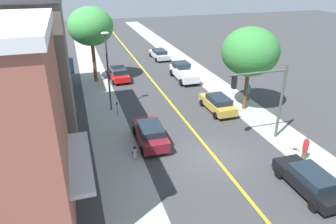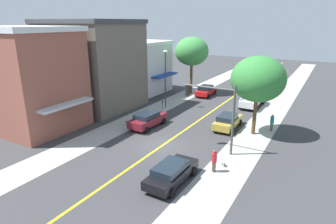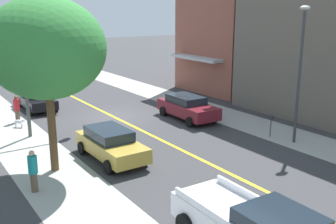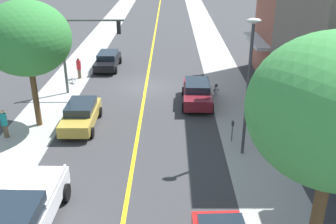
{
  "view_description": "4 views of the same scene",
  "coord_description": "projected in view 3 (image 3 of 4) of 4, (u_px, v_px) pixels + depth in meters",
  "views": [
    {
      "loc": [
        -8.62,
        -16.56,
        11.97
      ],
      "look_at": [
        -2.08,
        4.34,
        1.85
      ],
      "focal_mm": 32.96,
      "sensor_mm": 36.0,
      "label": 1
    },
    {
      "loc": [
        12.19,
        -20.1,
        10.54
      ],
      "look_at": [
        -1.89,
        4.19,
        1.67
      ],
      "focal_mm": 30.6,
      "sensor_mm": 36.0,
      "label": 2
    },
    {
      "loc": [
        11.31,
        23.47,
        7.04
      ],
      "look_at": [
        -0.65,
        5.68,
        1.45
      ],
      "focal_mm": 42.29,
      "sensor_mm": 36.0,
      "label": 3
    },
    {
      "loc": [
        -1.9,
        28.44,
        10.44
      ],
      "look_at": [
        -1.79,
        7.66,
        1.25
      ],
      "focal_mm": 41.02,
      "sensor_mm": 36.0,
      "label": 4
    }
  ],
  "objects": [
    {
      "name": "traffic_light_mast",
      "position": [
        50.0,
        66.0,
        22.35
      ],
      "size": [
        4.62,
        0.32,
        5.87
      ],
      "rotation": [
        0.0,
        0.0,
        3.14
      ],
      "color": "#474C47",
      "rests_on": "ground"
    },
    {
      "name": "pale_office_building",
      "position": [
        244.0,
        32.0,
        35.22
      ],
      "size": [
        10.87,
        7.89,
        10.16
      ],
      "rotation": [
        0.0,
        0.0,
        -1.57
      ],
      "color": "#935142",
      "rests_on": "ground"
    },
    {
      "name": "black_sedan_right_curb",
      "position": [
        35.0,
        99.0,
        28.56
      ],
      "size": [
        2.08,
        4.73,
        1.42
      ],
      "rotation": [
        0.0,
        0.0,
        1.56
      ],
      "color": "black",
      "rests_on": "ground"
    },
    {
      "name": "ground_plane",
      "position": [
        113.0,
        117.0,
        26.72
      ],
      "size": [
        140.0,
        140.0,
        0.0
      ],
      "primitive_type": "plane",
      "color": "#38383A"
    },
    {
      "name": "brick_apartment_block",
      "position": [
        335.0,
        33.0,
        27.88
      ],
      "size": [
        10.93,
        9.44,
        10.84
      ],
      "rotation": [
        0.0,
        0.0,
        -1.57
      ],
      "color": "#665B51",
      "rests_on": "ground"
    },
    {
      "name": "street_tree_left_near",
      "position": [
        46.0,
        49.0,
        16.49
      ],
      "size": [
        5.06,
        5.06,
        7.6
      ],
      "color": "brown",
      "rests_on": "ground"
    },
    {
      "name": "maroon_sedan_left_curb",
      "position": [
        187.0,
        107.0,
        25.95
      ],
      "size": [
        2.23,
        4.78,
        1.55
      ],
      "rotation": [
        0.0,
        0.0,
        1.54
      ],
      "color": "maroon",
      "rests_on": "ground"
    },
    {
      "name": "sidewalk_left",
      "position": [
        190.0,
        104.0,
        30.23
      ],
      "size": [
        3.24,
        126.0,
        0.01
      ],
      "primitive_type": "cube",
      "color": "#9E9E99",
      "rests_on": "ground"
    },
    {
      "name": "parking_meter",
      "position": [
        271.0,
        123.0,
        22.27
      ],
      "size": [
        0.12,
        0.18,
        1.26
      ],
      "color": "#4C4C51",
      "rests_on": "ground"
    },
    {
      "name": "street_lamp",
      "position": [
        300.0,
        62.0,
        20.48
      ],
      "size": [
        0.7,
        0.36,
        7.22
      ],
      "color": "#38383D",
      "rests_on": "ground"
    },
    {
      "name": "pedestrian_red_shirt",
      "position": [
        17.0,
        108.0,
        25.17
      ],
      "size": [
        0.37,
        0.37,
        1.73
      ],
      "rotation": [
        0.0,
        0.0,
        4.42
      ],
      "color": "brown",
      "rests_on": "ground"
    },
    {
      "name": "gold_sedan_right_curb",
      "position": [
        111.0,
        144.0,
        18.97
      ],
      "size": [
        2.05,
        4.57,
        1.5
      ],
      "rotation": [
        0.0,
        0.0,
        1.58
      ],
      "color": "#B29338",
      "rests_on": "ground"
    },
    {
      "name": "pedestrian_teal_shirt",
      "position": [
        33.0,
        170.0,
        15.51
      ],
      "size": [
        0.37,
        0.37,
        1.73
      ],
      "rotation": [
        0.0,
        0.0,
        3.98
      ],
      "color": "brown",
      "rests_on": "ground"
    },
    {
      "name": "sidewalk_right",
      "position": [
        13.0,
        133.0,
        23.22
      ],
      "size": [
        3.24,
        126.0,
        0.01
      ],
      "primitive_type": "cube",
      "color": "#9E9E99",
      "rests_on": "ground"
    },
    {
      "name": "small_dog",
      "position": [
        19.0,
        122.0,
        24.24
      ],
      "size": [
        0.62,
        0.59,
        0.52
      ],
      "rotation": [
        0.0,
        0.0,
        2.4
      ],
      "color": "silver",
      "rests_on": "ground"
    },
    {
      "name": "road_centerline_stripe",
      "position": [
        113.0,
        117.0,
        26.72
      ],
      "size": [
        0.2,
        126.0,
        0.0
      ],
      "primitive_type": "cube",
      "color": "yellow",
      "rests_on": "ground"
    },
    {
      "name": "fire_hydrant",
      "position": [
        191.0,
        105.0,
        28.19
      ],
      "size": [
        0.44,
        0.24,
        0.86
      ],
      "color": "silver",
      "rests_on": "ground"
    }
  ]
}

